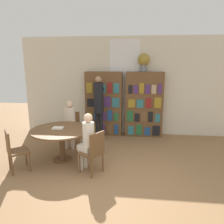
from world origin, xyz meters
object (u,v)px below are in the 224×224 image
chair_near_camera (14,149)px  seated_reader_left (70,121)px  seated_reader_right (87,139)px  chair_far_side (94,150)px  bookshelf_right (144,105)px  librarian_standing (99,102)px  bookshelf_left (104,104)px  reading_table (61,134)px  flower_vase (144,61)px  chair_left_side (72,126)px

chair_near_camera → seated_reader_left: seated_reader_left is taller
seated_reader_left → seated_reader_right: size_ratio=1.00×
chair_near_camera → chair_far_side: 1.65m
bookshelf_right → librarian_standing: size_ratio=1.06×
bookshelf_right → chair_near_camera: size_ratio=2.18×
bookshelf_right → librarian_standing: bookshelf_right is taller
bookshelf_left → seated_reader_right: 2.44m
reading_table → chair_near_camera: (-0.79, -0.65, -0.14)m
chair_far_side → reading_table: bearing=90.0°
bookshelf_left → reading_table: (-0.70, -1.97, -0.33)m
flower_vase → chair_left_side: 2.81m
bookshelf_right → seated_reader_left: 2.30m
bookshelf_right → chair_far_side: (-1.08, -2.52, -0.47)m
bookshelf_left → seated_reader_left: 1.38m
reading_table → seated_reader_left: seated_reader_left is taller
bookshelf_left → bookshelf_right: same height
seated_reader_left → librarian_standing: 1.01m
reading_table → chair_left_side: chair_left_side is taller
bookshelf_right → chair_left_side: bearing=-154.5°
chair_left_side → seated_reader_left: bearing=90.0°
bookshelf_right → seated_reader_right: size_ratio=1.56×
bookshelf_right → chair_far_side: size_ratio=2.18×
seated_reader_left → librarian_standing: (0.68, 0.63, 0.41)m
bookshelf_left → seated_reader_right: (0.01, -2.43, -0.27)m
chair_near_camera → chair_far_side: same height
bookshelf_left → bookshelf_right: bearing=-0.0°
reading_table → librarian_standing: librarian_standing is taller
librarian_standing → reading_table: bearing=-113.1°
bookshelf_right → flower_vase: 1.31m
chair_left_side → seated_reader_left: (0.01, -0.18, 0.21)m
seated_reader_right → chair_near_camera: bearing=130.1°
reading_table → chair_near_camera: size_ratio=1.52×
bookshelf_left → seated_reader_left: (-0.75, -1.13, -0.26)m
bookshelf_left → flower_vase: 1.77m
flower_vase → librarian_standing: size_ratio=0.28×
seated_reader_right → chair_far_side: bearing=-90.0°
bookshelf_left → chair_near_camera: size_ratio=2.18×
reading_table → chair_far_side: (0.86, -0.55, -0.14)m
reading_table → seated_reader_right: size_ratio=1.09×
chair_far_side → seated_reader_right: (-0.15, 0.10, 0.20)m
seated_reader_left → bookshelf_right: bearing=-153.7°
reading_table → chair_near_camera: chair_near_camera is taller
chair_near_camera → librarian_standing: librarian_standing is taller
bookshelf_left → chair_left_side: bearing=-128.6°
chair_far_side → chair_left_side: bearing=63.0°
flower_vase → chair_left_side: bearing=-153.8°
seated_reader_left → librarian_standing: bearing=-140.4°
flower_vase → chair_left_side: flower_vase is taller
flower_vase → chair_far_side: size_ratio=0.58×
chair_left_side → bookshelf_right: bearing=-157.8°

